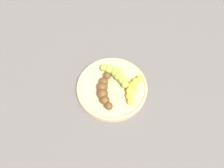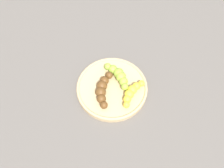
# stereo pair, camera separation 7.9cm
# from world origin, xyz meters

# --- Properties ---
(ground_plane) EXTENTS (2.40, 2.40, 0.00)m
(ground_plane) POSITION_xyz_m (0.00, 0.00, 0.00)
(ground_plane) COLOR #56514C
(fruit_bowl) EXTENTS (0.24, 0.24, 0.02)m
(fruit_bowl) POSITION_xyz_m (0.00, 0.00, 0.01)
(fruit_bowl) COLOR tan
(fruit_bowl) RESTS_ON ground_plane
(banana_overripe) EXTENTS (0.13, 0.07, 0.04)m
(banana_overripe) POSITION_xyz_m (-0.03, 0.02, 0.04)
(banana_overripe) COLOR #593819
(banana_overripe) RESTS_ON fruit_bowl
(banana_yellow) EXTENTS (0.11, 0.05, 0.03)m
(banana_yellow) POSITION_xyz_m (0.00, -0.07, 0.03)
(banana_yellow) COLOR yellow
(banana_yellow) RESTS_ON fruit_bowl
(banana_green) EXTENTS (0.07, 0.11, 0.04)m
(banana_green) POSITION_xyz_m (0.04, -0.00, 0.04)
(banana_green) COLOR #8CAD38
(banana_green) RESTS_ON fruit_bowl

